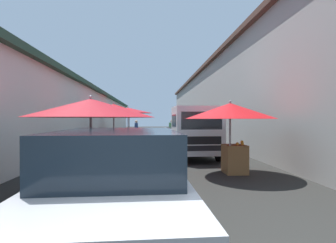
# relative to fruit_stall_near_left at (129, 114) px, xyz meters

# --- Properties ---
(ground) EXTENTS (90.00, 90.00, 0.00)m
(ground) POSITION_rel_fruit_stall_near_left_xyz_m (-0.54, -1.50, -1.89)
(ground) COLOR #282826
(building_left_whitewash) EXTENTS (49.80, 7.50, 3.73)m
(building_left_whitewash) POSITION_rel_fruit_stall_near_left_xyz_m (1.71, 5.92, -0.02)
(building_left_whitewash) COLOR silver
(building_left_whitewash) RESTS_ON ground
(building_right_concrete) EXTENTS (49.80, 7.50, 5.71)m
(building_right_concrete) POSITION_rel_fruit_stall_near_left_xyz_m (1.71, -8.93, 0.97)
(building_right_concrete) COLOR gray
(building_right_concrete) RESTS_ON ground
(fruit_stall_near_left) EXTENTS (2.83, 2.83, 2.36)m
(fruit_stall_near_left) POSITION_rel_fruit_stall_near_left_xyz_m (0.00, 0.00, 0.00)
(fruit_stall_near_left) COLOR #9E9EA3
(fruit_stall_near_left) RESTS_ON ground
(fruit_stall_near_right) EXTENTS (2.83, 2.83, 2.13)m
(fruit_stall_near_right) POSITION_rel_fruit_stall_near_left_xyz_m (-9.92, 0.03, -0.22)
(fruit_stall_near_right) COLOR #9E9EA3
(fruit_stall_near_right) RESTS_ON ground
(fruit_stall_mid_lane) EXTENTS (2.60, 2.60, 2.14)m
(fruit_stall_mid_lane) POSITION_rel_fruit_stall_near_left_xyz_m (-8.26, -3.58, -0.21)
(fruit_stall_mid_lane) COLOR #9E9EA3
(fruit_stall_mid_lane) RESTS_ON ground
(fruit_stall_far_left) EXTENTS (2.32, 2.32, 2.24)m
(fruit_stall_far_left) POSITION_rel_fruit_stall_near_left_xyz_m (-5.87, 0.11, -0.17)
(fruit_stall_far_left) COLOR #9E9EA3
(fruit_stall_far_left) RESTS_ON ground
(fruit_stall_far_right) EXTENTS (2.86, 2.86, 2.43)m
(fruit_stall_far_right) POSITION_rel_fruit_stall_near_left_xyz_m (5.45, 0.36, 0.01)
(fruit_stall_far_right) COLOR #9E9EA3
(fruit_stall_far_right) RESTS_ON ground
(hatchback_car) EXTENTS (3.95, 2.00, 1.45)m
(hatchback_car) POSITION_rel_fruit_stall_near_left_xyz_m (-12.37, -0.82, -1.16)
(hatchback_car) COLOR #ADAFB5
(hatchback_car) RESTS_ON ground
(delivery_truck) EXTENTS (5.00, 2.15, 2.08)m
(delivery_truck) POSITION_rel_fruit_stall_near_left_xyz_m (-5.14, -2.99, -0.85)
(delivery_truck) COLOR black
(delivery_truck) RESTS_ON ground
(vendor_by_crates) EXTENTS (0.62, 0.23, 1.54)m
(vendor_by_crates) POSITION_rel_fruit_stall_near_left_xyz_m (3.93, -0.25, -1.01)
(vendor_by_crates) COLOR navy
(vendor_by_crates) RESTS_ON ground
(vendor_in_shade) EXTENTS (0.56, 0.41, 1.58)m
(vendor_in_shade) POSITION_rel_fruit_stall_near_left_xyz_m (3.14, -2.80, -0.98)
(vendor_in_shade) COLOR #232328
(vendor_in_shade) RESTS_ON ground
(parked_scooter) EXTENTS (1.68, 0.52, 1.14)m
(parked_scooter) POSITION_rel_fruit_stall_near_left_xyz_m (-2.07, -3.86, -1.44)
(parked_scooter) COLOR black
(parked_scooter) RESTS_ON ground
(plastic_stool) EXTENTS (0.30, 0.30, 0.43)m
(plastic_stool) POSITION_rel_fruit_stall_near_left_xyz_m (0.93, -4.52, -1.57)
(plastic_stool) COLOR #1E8C3F
(plastic_stool) RESTS_ON ground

